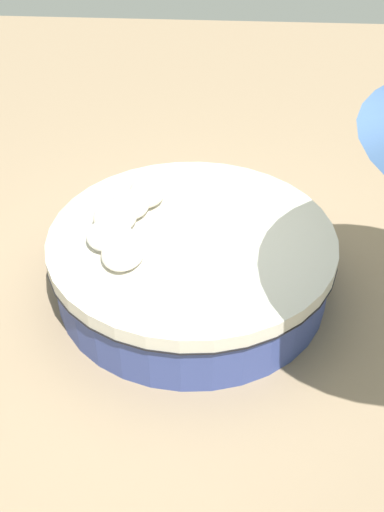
% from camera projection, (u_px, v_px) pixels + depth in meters
% --- Properties ---
extents(ground_plane, '(16.00, 16.00, 0.00)m').
position_uv_depth(ground_plane, '(192.00, 287.00, 5.45)').
color(ground_plane, '#9E8466').
extents(round_bed, '(2.53, 2.53, 0.61)m').
position_uv_depth(round_bed, '(192.00, 261.00, 5.25)').
color(round_bed, '#38478C').
rests_on(round_bed, ground_plane).
extents(throw_pillow_0, '(0.42, 0.33, 0.21)m').
position_uv_depth(throw_pillow_0, '(147.00, 192.00, 5.40)').
color(throw_pillow_0, beige).
rests_on(throw_pillow_0, round_bed).
extents(throw_pillow_1, '(0.43, 0.35, 0.18)m').
position_uv_depth(throw_pillow_1, '(130.00, 205.00, 5.27)').
color(throw_pillow_1, beige).
rests_on(throw_pillow_1, round_bed).
extents(throw_pillow_2, '(0.43, 0.38, 0.21)m').
position_uv_depth(throw_pillow_2, '(115.00, 216.00, 5.09)').
color(throw_pillow_2, silver).
rests_on(throw_pillow_2, round_bed).
extents(throw_pillow_3, '(0.42, 0.39, 0.18)m').
position_uv_depth(throw_pillow_3, '(109.00, 235.00, 4.91)').
color(throw_pillow_3, white).
rests_on(throw_pillow_3, round_bed).
extents(throw_pillow_4, '(0.50, 0.36, 0.15)m').
position_uv_depth(throw_pillow_4, '(124.00, 251.00, 4.76)').
color(throw_pillow_4, silver).
rests_on(throw_pillow_4, round_bed).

